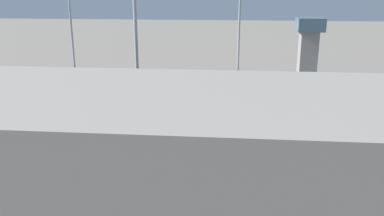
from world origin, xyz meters
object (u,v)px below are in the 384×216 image
(maintenance_shed, at_px, (230,176))
(light_mast_0, at_px, (69,4))
(light_mast_2, at_px, (240,10))
(train_on_track_1, at_px, (368,92))
(train_on_track_6, at_px, (70,124))
(control_tower, at_px, (309,44))
(train_on_track_0, at_px, (96,80))
(light_mast_1, at_px, (135,15))

(maintenance_shed, bearing_deg, light_mast_0, -58.29)
(maintenance_shed, bearing_deg, light_mast_2, -91.25)
(light_mast_2, bearing_deg, train_on_track_1, 161.34)
(light_mast_0, height_order, light_mast_2, light_mast_0)
(train_on_track_1, bearing_deg, maintenance_shed, 61.70)
(train_on_track_6, distance_m, control_tower, 59.76)
(control_tower, bearing_deg, train_on_track_0, 17.44)
(train_on_track_1, xyz_separation_m, train_on_track_6, (47.70, 25.00, 0.60))
(light_mast_1, xyz_separation_m, light_mast_2, (-13.13, -35.40, -1.29))
(light_mast_2, bearing_deg, control_tower, -145.27)
(light_mast_1, bearing_deg, control_tower, -122.15)
(train_on_track_0, bearing_deg, train_on_track_1, 174.70)
(control_tower, bearing_deg, light_mast_1, 57.85)
(light_mast_1, height_order, maintenance_shed, light_mast_1)
(train_on_track_1, distance_m, light_mast_2, 29.32)
(train_on_track_0, relative_size, maintenance_shed, 1.25)
(train_on_track_0, xyz_separation_m, light_mast_1, (-16.54, 32.21, 15.58))
(train_on_track_6, distance_m, light_mast_0, 37.97)
(train_on_track_0, height_order, light_mast_2, light_mast_2)
(maintenance_shed, bearing_deg, control_tower, -104.61)
(control_tower, bearing_deg, train_on_track_6, 48.27)
(light_mast_1, bearing_deg, train_on_track_1, -143.96)
(light_mast_2, xyz_separation_m, maintenance_shed, (1.21, 55.50, -9.68))
(train_on_track_0, relative_size, light_mast_1, 2.58)
(train_on_track_1, bearing_deg, train_on_track_0, -5.30)
(light_mast_0, relative_size, control_tower, 1.93)
(train_on_track_0, bearing_deg, light_mast_0, -27.30)
(train_on_track_1, relative_size, light_mast_1, 1.71)
(train_on_track_0, bearing_deg, light_mast_1, 117.18)
(train_on_track_0, xyz_separation_m, light_mast_0, (5.67, -2.93, 15.29))
(light_mast_0, xyz_separation_m, light_mast_1, (-22.21, 35.13, 0.28))
(light_mast_0, bearing_deg, light_mast_2, -179.57)
(train_on_track_1, height_order, train_on_track_6, train_on_track_6)
(light_mast_0, height_order, light_mast_1, light_mast_1)
(train_on_track_0, relative_size, light_mast_2, 2.82)
(light_mast_0, height_order, control_tower, light_mast_0)
(train_on_track_1, relative_size, train_on_track_6, 0.66)
(light_mast_0, xyz_separation_m, light_mast_2, (-35.34, -0.27, -1.01))
(train_on_track_6, xyz_separation_m, light_mast_1, (-10.31, 2.21, 14.97))
(train_on_track_0, xyz_separation_m, maintenance_shed, (-28.45, 52.31, 4.61))
(light_mast_2, relative_size, control_tower, 1.79)
(maintenance_shed, distance_m, control_tower, 68.96)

